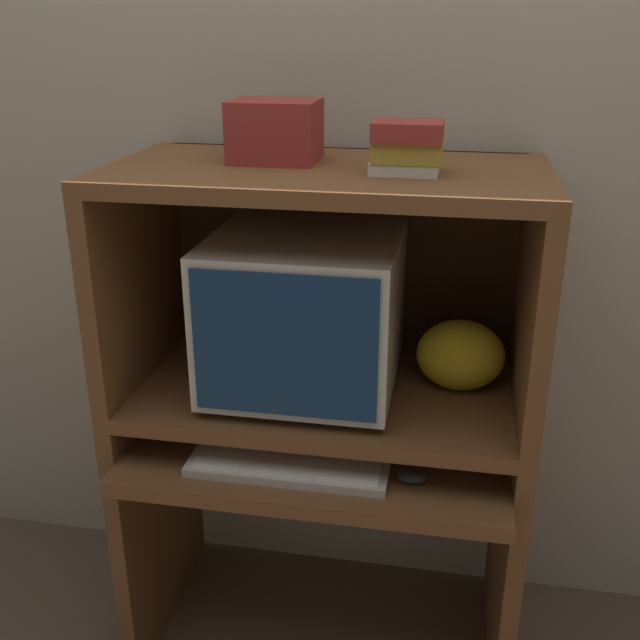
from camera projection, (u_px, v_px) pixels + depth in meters
name	position (u px, v px, depth m)	size (l,w,h in m)	color
wall_back	(348.00, 145.00, 1.93)	(6.00, 0.06, 2.60)	#B2A893
desk_base	(322.00, 520.00, 1.92)	(0.97, 0.60, 0.65)	brown
desk_monitor_shelf	(326.00, 394.00, 1.84)	(0.97, 0.53, 0.12)	brown
hutch_upper	(329.00, 239.00, 1.73)	(0.97, 0.53, 0.53)	brown
crt_monitor	(306.00, 310.00, 1.76)	(0.43, 0.46, 0.38)	beige
keyboard	(289.00, 464.00, 1.69)	(0.45, 0.15, 0.03)	beige
mouse	(412.00, 476.00, 1.64)	(0.07, 0.04, 0.03)	#28282B
snack_bag	(460.00, 355.00, 1.79)	(0.21, 0.16, 0.17)	gold
book_stack	(407.00, 147.00, 1.54)	(0.15, 0.13, 0.11)	beige
storage_box	(275.00, 131.00, 1.67)	(0.19, 0.16, 0.13)	maroon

